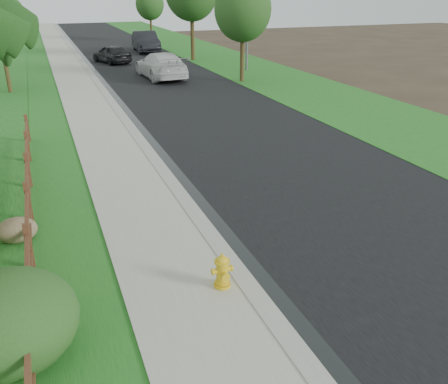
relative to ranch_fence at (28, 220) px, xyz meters
name	(u,v)px	position (x,y,z in m)	size (l,w,h in m)	color
road	(136,61)	(8.20, 28.60, -0.61)	(8.00, 90.00, 0.02)	black
curb	(82,63)	(4.00, 28.60, -0.56)	(0.40, 90.00, 0.12)	gray
wet_gutter	(87,63)	(4.35, 28.60, -0.60)	(0.50, 90.00, 0.00)	black
sidewalk	(65,64)	(2.70, 28.60, -0.57)	(2.20, 90.00, 0.10)	#9C9888
grass_strip	(39,65)	(0.80, 28.60, -0.59)	(1.60, 90.00, 0.06)	#164F1A
verge_far	(216,56)	(15.10, 28.60, -0.60)	(6.00, 90.00, 0.04)	#164F1A
ranch_fence	(28,220)	(0.00, 0.00, 0.00)	(0.12, 16.92, 1.10)	#492618
fire_hydrant	(222,272)	(3.50, -3.32, -0.18)	(0.47, 0.38, 0.73)	yellow
white_suv	(161,65)	(8.18, 20.11, 0.22)	(2.29, 5.64, 1.64)	silver
dark_car_mid	(112,54)	(6.20, 27.93, 0.09)	(1.63, 4.06, 1.38)	black
dark_car_far	(146,42)	(10.20, 33.79, 0.29)	(1.88, 5.39, 1.78)	black
boulder	(17,230)	(-0.30, 0.23, -0.31)	(0.93, 0.69, 0.62)	brown
shrub_b	(8,322)	(-0.30, -3.92, 0.15)	(2.18, 2.18, 1.53)	#224A1A
tree_near_right	(243,10)	(12.60, 17.10, 3.65)	(3.42, 3.42, 6.16)	#372A16
tree_far_right	(150,4)	(12.60, 41.86, 3.18)	(2.94, 2.94, 5.43)	#372A16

